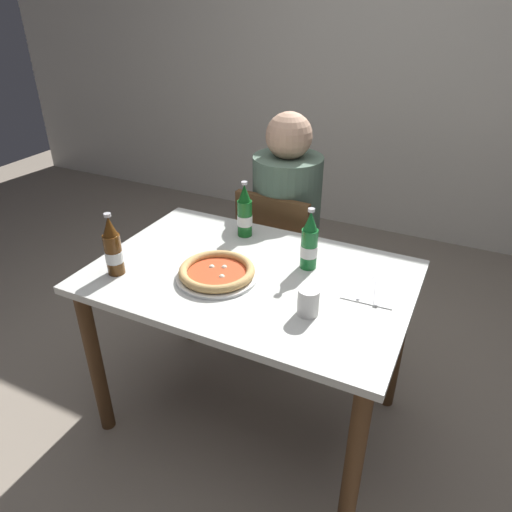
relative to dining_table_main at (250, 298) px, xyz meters
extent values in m
plane|color=gray|center=(0.00, 0.00, -0.64)|extent=(8.00, 8.00, 0.00)
cube|color=silver|center=(0.00, 2.20, 0.66)|extent=(7.00, 0.10, 2.60)
cube|color=silver|center=(0.00, 0.00, 0.10)|extent=(1.20, 0.80, 0.03)
cylinder|color=brown|center=(-0.54, -0.34, -0.28)|extent=(0.06, 0.06, 0.72)
cylinder|color=brown|center=(0.54, -0.34, -0.28)|extent=(0.06, 0.06, 0.72)
cylinder|color=brown|center=(-0.54, 0.34, -0.28)|extent=(0.06, 0.06, 0.72)
cylinder|color=brown|center=(0.54, 0.34, -0.28)|extent=(0.06, 0.06, 0.72)
cube|color=brown|center=(-0.13, 0.68, -0.21)|extent=(0.42, 0.42, 0.04)
cube|color=brown|center=(-0.14, 0.50, 0.01)|extent=(0.38, 0.06, 0.40)
cylinder|color=brown|center=(0.05, 0.84, -0.43)|extent=(0.04, 0.04, 0.41)
cylinder|color=brown|center=(-0.29, 0.86, -0.43)|extent=(0.04, 0.04, 0.41)
cylinder|color=brown|center=(0.03, 0.50, -0.43)|extent=(0.04, 0.04, 0.41)
cylinder|color=brown|center=(-0.31, 0.52, -0.43)|extent=(0.04, 0.04, 0.41)
cube|color=#2D3342|center=(-0.13, 0.66, -0.41)|extent=(0.32, 0.28, 0.45)
cylinder|color=slate|center=(-0.13, 0.66, 0.09)|extent=(0.34, 0.34, 0.55)
sphere|color=tan|center=(-0.13, 0.66, 0.46)|extent=(0.22, 0.22, 0.22)
cylinder|color=white|center=(-0.10, -0.08, 0.12)|extent=(0.31, 0.31, 0.01)
cylinder|color=#CC4723|center=(-0.10, -0.08, 0.13)|extent=(0.22, 0.22, 0.01)
torus|color=tan|center=(-0.10, -0.08, 0.14)|extent=(0.29, 0.29, 0.03)
sphere|color=silver|center=(-0.14, -0.05, 0.13)|extent=(0.02, 0.02, 0.02)
sphere|color=silver|center=(-0.07, -0.10, 0.13)|extent=(0.02, 0.02, 0.02)
sphere|color=silver|center=(-0.09, -0.04, 0.13)|extent=(0.02, 0.02, 0.02)
cylinder|color=#14591E|center=(-0.17, 0.28, 0.19)|extent=(0.06, 0.06, 0.16)
cone|color=#14591E|center=(-0.17, 0.28, 0.31)|extent=(0.05, 0.05, 0.07)
cylinder|color=#B7B7BC|center=(-0.17, 0.28, 0.36)|extent=(0.03, 0.03, 0.01)
cylinder|color=white|center=(-0.17, 0.28, 0.19)|extent=(0.07, 0.07, 0.04)
cylinder|color=#196B2D|center=(0.18, 0.14, 0.19)|extent=(0.06, 0.06, 0.16)
cone|color=#196B2D|center=(0.18, 0.14, 0.31)|extent=(0.05, 0.05, 0.07)
cylinder|color=#B7B7BC|center=(0.18, 0.14, 0.36)|extent=(0.03, 0.03, 0.01)
cylinder|color=white|center=(0.18, 0.14, 0.19)|extent=(0.07, 0.07, 0.04)
cylinder|color=#512D0F|center=(-0.46, -0.22, 0.19)|extent=(0.06, 0.06, 0.16)
cone|color=#512D0F|center=(-0.46, -0.22, 0.31)|extent=(0.05, 0.05, 0.07)
cylinder|color=#B7B7BC|center=(-0.46, -0.22, 0.36)|extent=(0.03, 0.03, 0.01)
cylinder|color=white|center=(-0.46, -0.22, 0.19)|extent=(0.07, 0.07, 0.04)
cube|color=white|center=(0.44, 0.08, 0.12)|extent=(0.19, 0.19, 0.00)
cube|color=silver|center=(0.46, 0.08, 0.12)|extent=(0.05, 0.19, 0.00)
cube|color=silver|center=(0.42, 0.08, 0.12)|extent=(0.02, 0.17, 0.00)
cylinder|color=white|center=(0.29, -0.14, 0.16)|extent=(0.07, 0.07, 0.09)
camera|label=1|loc=(0.70, -1.37, 1.06)|focal=33.26mm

